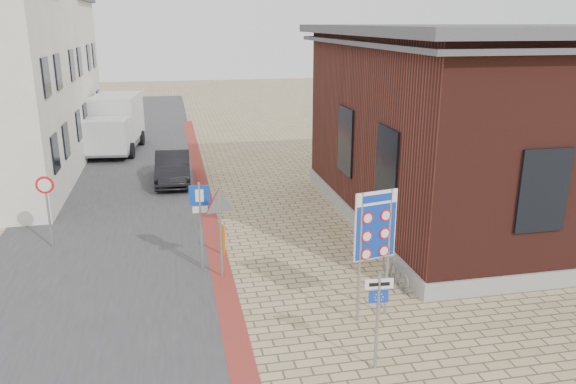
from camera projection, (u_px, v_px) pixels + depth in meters
name	position (u px, v px, depth m)	size (l,w,h in m)	color
ground	(323.00, 334.00, 12.95)	(120.00, 120.00, 0.00)	tan
road_strip	(123.00, 178.00, 25.92)	(7.00, 60.00, 0.02)	#38383A
curb_strip	(206.00, 206.00, 21.92)	(0.60, 40.00, 0.02)	maroon
brick_building	(514.00, 121.00, 20.25)	(13.00, 13.00, 6.80)	gray
townhouse_far	(28.00, 72.00, 32.06)	(7.40, 6.40, 8.30)	silver
bike_rack	(395.00, 273.00, 15.45)	(0.08, 1.80, 0.60)	slate
sedan	(173.00, 167.00, 25.02)	(1.49, 4.29, 1.41)	black
box_truck	(115.00, 123.00, 30.78)	(2.97, 6.01, 3.03)	slate
border_sign	(375.00, 228.00, 13.01)	(1.08, 0.27, 3.22)	gray
essen_sign	(378.00, 307.00, 11.28)	(0.58, 0.09, 2.16)	gray
parking_sign	(200.00, 211.00, 15.82)	(0.58, 0.07, 2.62)	gray
yield_sign	(220.00, 211.00, 15.26)	(0.88, 0.35, 2.58)	gray
speed_sign	(47.00, 200.00, 17.45)	(0.56, 0.07, 2.36)	gray
bollard	(224.00, 241.00, 17.14)	(0.09, 0.09, 1.00)	#D7580B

